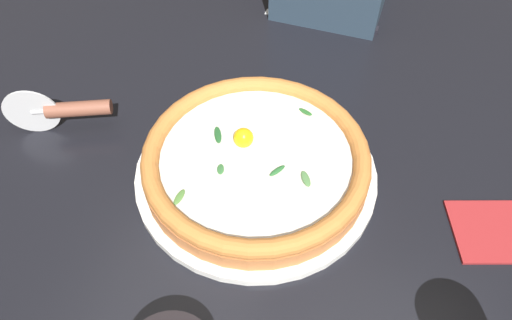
% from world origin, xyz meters
% --- Properties ---
extents(ground_plane, '(2.40, 2.40, 0.03)m').
position_xyz_m(ground_plane, '(0.00, 0.00, -0.01)').
color(ground_plane, black).
rests_on(ground_plane, ground).
extents(pizza_plate, '(0.33, 0.33, 0.01)m').
position_xyz_m(pizza_plate, '(-0.04, 0.01, 0.01)').
color(pizza_plate, white).
rests_on(pizza_plate, ground).
extents(pizza, '(0.30, 0.30, 0.06)m').
position_xyz_m(pizza, '(-0.04, 0.01, 0.03)').
color(pizza, '#C0713D').
rests_on(pizza, pizza_plate).
extents(pizza_cutter, '(0.15, 0.06, 0.08)m').
position_xyz_m(pizza_cutter, '(0.25, -0.00, 0.04)').
color(pizza_cutter, silver).
rests_on(pizza_cutter, ground).
extents(table_knife, '(0.21, 0.03, 0.01)m').
position_xyz_m(table_knife, '(-0.09, -0.36, 0.00)').
color(table_knife, silver).
rests_on(table_knife, ground).
extents(folded_napkin, '(0.16, 0.12, 0.01)m').
position_xyz_m(folded_napkin, '(-0.37, 0.02, 0.00)').
color(folded_napkin, maroon).
rests_on(folded_napkin, ground).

